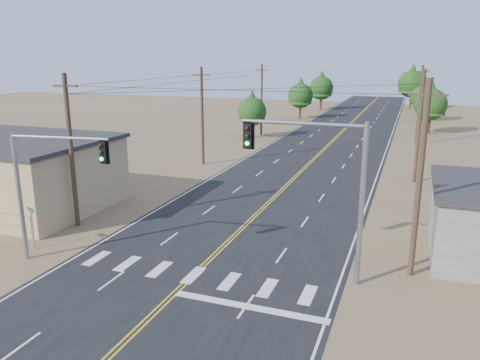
% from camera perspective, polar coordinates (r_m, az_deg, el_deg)
% --- Properties ---
extents(road, '(15.00, 200.00, 0.02)m').
position_cam_1_polar(road, '(44.41, 6.79, 0.40)').
color(road, black).
rests_on(road, ground).
extents(utility_pole_left_near, '(1.80, 0.30, 10.00)m').
position_cam_1_polar(utility_pole_left_near, '(31.97, -19.89, 3.39)').
color(utility_pole_left_near, '#4C3826').
rests_on(utility_pole_left_near, ground).
extents(utility_pole_left_mid, '(1.80, 0.30, 10.00)m').
position_cam_1_polar(utility_pole_left_mid, '(48.76, -4.63, 7.84)').
color(utility_pole_left_mid, '#4C3826').
rests_on(utility_pole_left_mid, ground).
extents(utility_pole_left_far, '(1.80, 0.30, 10.00)m').
position_cam_1_polar(utility_pole_left_far, '(67.33, 2.64, 9.76)').
color(utility_pole_left_far, '#4C3826').
rests_on(utility_pole_left_far, ground).
extents(utility_pole_right_near, '(1.80, 0.30, 10.00)m').
position_cam_1_polar(utility_pole_right_near, '(24.58, 21.05, 0.08)').
color(utility_pole_right_near, '#4C3826').
rests_on(utility_pole_right_near, ground).
extents(utility_pole_right_mid, '(1.80, 0.30, 10.00)m').
position_cam_1_polar(utility_pole_right_mid, '(44.27, 21.02, 6.22)').
color(utility_pole_right_mid, '#4C3826').
rests_on(utility_pole_right_mid, ground).
extents(utility_pole_right_far, '(1.80, 0.30, 10.00)m').
position_cam_1_polar(utility_pole_right_far, '(64.15, 21.01, 8.57)').
color(utility_pole_right_far, '#4C3826').
rests_on(utility_pole_right_far, ground).
extents(signal_mast_left, '(5.52, 1.04, 7.14)m').
position_cam_1_polar(signal_mast_left, '(26.77, -22.86, 0.34)').
color(signal_mast_left, gray).
rests_on(signal_mast_left, ground).
extents(signal_mast_right, '(6.20, 0.48, 8.08)m').
position_cam_1_polar(signal_mast_right, '(22.86, 10.47, 0.59)').
color(signal_mast_right, gray).
rests_on(signal_mast_right, ground).
extents(street_sign, '(0.70, 0.31, 2.51)m').
position_cam_1_polar(street_sign, '(29.89, -24.03, -4.60)').
color(street_sign, gray).
rests_on(street_sign, ground).
extents(tree_left_near, '(3.99, 3.99, 6.64)m').
position_cam_1_polar(tree_left_near, '(65.55, 1.49, 8.71)').
color(tree_left_near, '#3F2D1E').
rests_on(tree_left_near, ground).
extents(tree_left_mid, '(4.53, 4.53, 7.56)m').
position_cam_1_polar(tree_left_mid, '(87.20, 7.40, 10.46)').
color(tree_left_mid, '#3F2D1E').
rests_on(tree_left_mid, ground).
extents(tree_left_far, '(5.02, 5.02, 8.36)m').
position_cam_1_polar(tree_left_far, '(102.81, 9.90, 11.26)').
color(tree_left_far, '#3F2D1E').
rests_on(tree_left_far, ground).
extents(tree_right_near, '(4.62, 4.62, 7.70)m').
position_cam_1_polar(tree_right_near, '(74.71, 22.28, 8.87)').
color(tree_right_near, '#3F2D1E').
rests_on(tree_right_near, ground).
extents(tree_right_mid, '(4.41, 4.41, 7.34)m').
position_cam_1_polar(tree_right_mid, '(89.07, 21.46, 9.58)').
color(tree_right_mid, '#3F2D1E').
rests_on(tree_right_mid, ground).
extents(tree_right_far, '(5.86, 5.86, 9.76)m').
position_cam_1_polar(tree_right_far, '(109.52, 20.25, 11.24)').
color(tree_right_far, '#3F2D1E').
rests_on(tree_right_far, ground).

